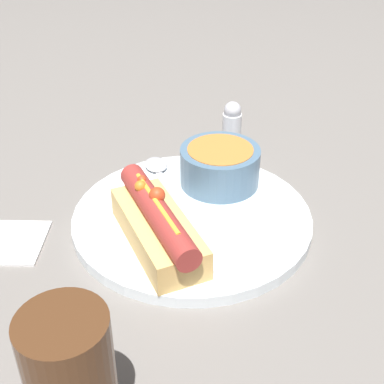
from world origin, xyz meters
name	(u,v)px	position (x,y,z in m)	size (l,w,h in m)	color
ground_plane	(192,223)	(0.00, 0.00, 0.00)	(4.00, 4.00, 0.00)	slate
dinner_plate	(192,218)	(0.00, 0.00, 0.01)	(0.28, 0.28, 0.01)	white
hot_dog	(158,225)	(0.01, -0.07, 0.04)	(0.16, 0.12, 0.06)	#DBAD60
soup_bowl	(220,164)	(-0.02, 0.08, 0.04)	(0.10, 0.10, 0.05)	slate
spoon	(160,175)	(-0.08, 0.04, 0.02)	(0.16, 0.12, 0.01)	#B7B7BC
drinking_glass	(71,380)	(0.11, -0.26, 0.06)	(0.07, 0.07, 0.12)	#4C2D19
salt_shaker	(232,128)	(-0.07, 0.17, 0.04)	(0.03, 0.03, 0.08)	silver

